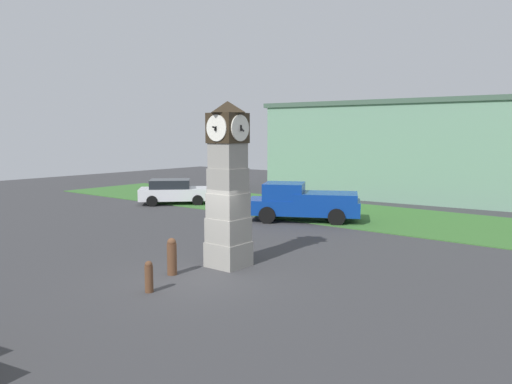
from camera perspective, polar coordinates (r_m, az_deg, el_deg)
ground_plane at (r=15.04m, az=-5.75°, el=-9.68°), size 71.88×71.88×0.00m
clock_tower at (r=15.76m, az=-3.21°, el=0.36°), size 1.35×1.32×5.24m
bollard_near_tower at (r=15.31m, az=-9.59°, el=-7.24°), size 0.29×0.29×1.13m
bollard_mid_row at (r=13.82m, az=-12.14°, el=-9.41°), size 0.23×0.23×0.86m
car_far_lot at (r=30.54m, az=-9.34°, el=0.08°), size 4.42×4.42×1.49m
pickup_truck at (r=24.31m, az=5.37°, el=-1.15°), size 5.72×4.30×1.85m
warehouse_blue_far at (r=35.13m, az=16.70°, el=4.67°), size 18.41×9.28×6.33m
grass_verge_far at (r=26.85m, az=10.73°, el=-2.46°), size 43.13×7.47×0.04m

